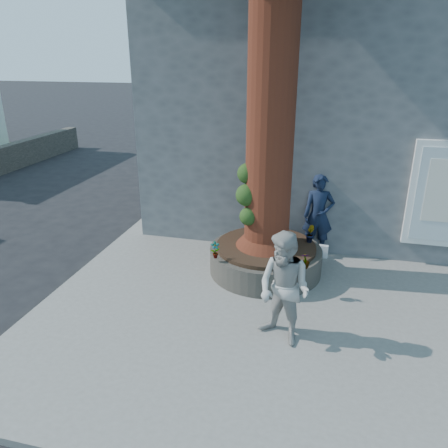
# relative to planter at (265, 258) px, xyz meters

# --- Properties ---
(ground) EXTENTS (120.00, 120.00, 0.00)m
(ground) POSITION_rel_planter_xyz_m (-0.80, -2.00, -0.41)
(ground) COLOR black
(ground) RESTS_ON ground
(pavement) EXTENTS (9.00, 8.00, 0.12)m
(pavement) POSITION_rel_planter_xyz_m (0.70, -1.00, -0.35)
(pavement) COLOR slate
(pavement) RESTS_ON ground
(yellow_line) EXTENTS (0.10, 30.00, 0.01)m
(yellow_line) POSITION_rel_planter_xyz_m (-3.85, -1.00, -0.41)
(yellow_line) COLOR yellow
(yellow_line) RESTS_ON ground
(stone_shop) EXTENTS (10.30, 8.30, 6.30)m
(stone_shop) POSITION_rel_planter_xyz_m (1.70, 5.20, 2.75)
(stone_shop) COLOR #525557
(stone_shop) RESTS_ON ground
(planter) EXTENTS (2.30, 2.30, 0.60)m
(planter) POSITION_rel_planter_xyz_m (0.00, 0.00, 0.00)
(planter) COLOR black
(planter) RESTS_ON pavement
(man) EXTENTS (0.74, 0.55, 1.84)m
(man) POSITION_rel_planter_xyz_m (0.98, 1.14, 0.63)
(man) COLOR #121C32
(man) RESTS_ON pavement
(woman) EXTENTS (1.12, 1.04, 1.83)m
(woman) POSITION_rel_planter_xyz_m (0.62, -2.27, 0.62)
(woman) COLOR #A3A19C
(woman) RESTS_ON pavement
(shopping_bag) EXTENTS (0.21, 0.13, 0.28)m
(shopping_bag) POSITION_rel_planter_xyz_m (1.16, 0.98, -0.15)
(shopping_bag) COLOR white
(shopping_bag) RESTS_ON pavement
(plant_a) EXTENTS (0.21, 0.19, 0.34)m
(plant_a) POSITION_rel_planter_xyz_m (-0.85, -0.85, 0.48)
(plant_a) COLOR gray
(plant_a) RESTS_ON planter
(plant_b) EXTENTS (0.21, 0.21, 0.36)m
(plant_b) POSITION_rel_planter_xyz_m (0.85, 0.37, 0.49)
(plant_b) COLOR gray
(plant_b) RESTS_ON planter
(plant_c) EXTENTS (0.18, 0.18, 0.29)m
(plant_c) POSITION_rel_planter_xyz_m (0.85, -0.85, 0.45)
(plant_c) COLOR gray
(plant_c) RESTS_ON planter
(plant_d) EXTENTS (0.33, 0.34, 0.28)m
(plant_d) POSITION_rel_planter_xyz_m (-0.39, 0.85, 0.45)
(plant_d) COLOR gray
(plant_d) RESTS_ON planter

